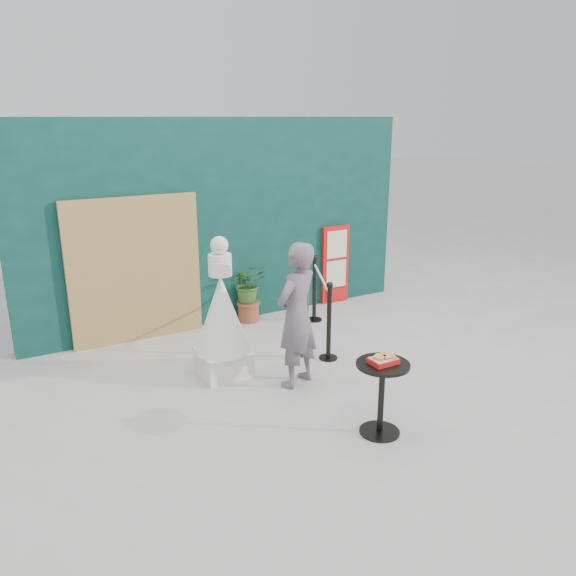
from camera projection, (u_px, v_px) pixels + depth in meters
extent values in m
plane|color=#ADAAA5|center=(342.00, 403.00, 6.14)|extent=(60.00, 60.00, 0.00)
cube|color=#0B312F|center=(223.00, 222.00, 8.31)|extent=(6.00, 0.30, 3.00)
cube|color=tan|center=(135.00, 270.00, 7.63)|extent=(1.80, 0.08, 2.00)
imported|color=#675861|center=(297.00, 315.00, 6.35)|extent=(0.73, 0.62, 1.69)
cube|color=red|center=(335.00, 265.00, 9.30)|extent=(0.50, 0.06, 1.30)
cube|color=beige|center=(337.00, 244.00, 9.17)|extent=(0.38, 0.02, 0.45)
cube|color=beige|center=(336.00, 274.00, 9.32)|extent=(0.38, 0.02, 0.45)
cube|color=red|center=(336.00, 294.00, 9.42)|extent=(0.38, 0.02, 0.18)
cube|color=silver|center=(224.00, 362.00, 6.78)|extent=(0.57, 0.57, 0.31)
cone|color=white|center=(222.00, 314.00, 6.60)|extent=(0.67, 0.67, 0.94)
cylinder|color=white|center=(220.00, 265.00, 6.43)|extent=(0.27, 0.27, 0.25)
sphere|color=beige|center=(219.00, 245.00, 6.36)|extent=(0.21, 0.21, 0.21)
cylinder|color=black|center=(379.00, 431.00, 5.57)|extent=(0.40, 0.40, 0.02)
cylinder|color=black|center=(381.00, 400.00, 5.46)|extent=(0.06, 0.06, 0.72)
cylinder|color=black|center=(383.00, 365.00, 5.35)|extent=(0.52, 0.52, 0.03)
cube|color=red|center=(383.00, 361.00, 5.34)|extent=(0.26, 0.19, 0.05)
cube|color=red|center=(383.00, 358.00, 5.33)|extent=(0.24, 0.17, 0.00)
cube|color=#E0A951|center=(379.00, 357.00, 5.32)|extent=(0.15, 0.14, 0.02)
cube|color=#D8BB4F|center=(389.00, 356.00, 5.34)|extent=(0.13, 0.13, 0.02)
cone|color=yellow|center=(382.00, 353.00, 5.38)|extent=(0.06, 0.06, 0.06)
cylinder|color=brown|center=(249.00, 313.00, 8.57)|extent=(0.32, 0.32, 0.26)
cylinder|color=brown|center=(248.00, 303.00, 8.53)|extent=(0.35, 0.35, 0.04)
imported|color=#325926|center=(248.00, 283.00, 8.44)|extent=(0.52, 0.45, 0.58)
cylinder|color=black|center=(328.00, 358.00, 7.27)|extent=(0.24, 0.24, 0.02)
cylinder|color=black|center=(329.00, 324.00, 7.13)|extent=(0.06, 0.06, 0.96)
sphere|color=black|center=(330.00, 285.00, 6.98)|extent=(0.09, 0.09, 0.09)
cylinder|color=black|center=(314.00, 320.00, 8.63)|extent=(0.24, 0.24, 0.02)
cylinder|color=black|center=(314.00, 290.00, 8.49)|extent=(0.06, 0.06, 0.96)
sphere|color=black|center=(315.00, 258.00, 8.35)|extent=(0.09, 0.09, 0.09)
cylinder|color=silver|center=(322.00, 278.00, 7.70)|extent=(0.63, 1.31, 0.03)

